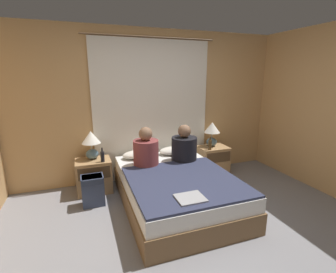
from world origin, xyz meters
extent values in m
plane|color=gray|center=(0.00, 0.00, 0.00)|extent=(16.00, 16.00, 0.00)
cube|color=tan|center=(0.00, 1.95, 1.25)|extent=(4.69, 0.06, 2.50)
cube|color=white|center=(0.00, 1.89, 1.16)|extent=(1.98, 0.02, 2.33)
cylinder|color=brown|center=(0.00, 1.89, 2.35)|extent=(2.18, 0.02, 0.02)
cube|color=brown|center=(0.00, 0.83, 0.14)|extent=(1.40, 2.02, 0.27)
cube|color=white|center=(0.00, 0.83, 0.37)|extent=(1.36, 1.98, 0.18)
cube|color=#A87F51|center=(-1.04, 1.62, 0.26)|extent=(0.52, 0.40, 0.51)
cube|color=#4C3823|center=(-1.04, 1.41, 0.38)|extent=(0.45, 0.02, 0.18)
cube|color=#A87F51|center=(1.04, 1.62, 0.26)|extent=(0.52, 0.40, 0.51)
cube|color=#4C3823|center=(1.04, 1.41, 0.38)|extent=(0.45, 0.02, 0.18)
ellipsoid|color=slate|center=(-1.04, 1.68, 0.59)|extent=(0.19, 0.19, 0.15)
cylinder|color=#B2A893|center=(-1.04, 1.68, 0.71)|extent=(0.02, 0.02, 0.10)
cone|color=white|center=(-1.04, 1.68, 0.85)|extent=(0.28, 0.28, 0.19)
ellipsoid|color=slate|center=(1.04, 1.68, 0.59)|extent=(0.19, 0.19, 0.15)
cylinder|color=#B2A893|center=(1.04, 1.68, 0.71)|extent=(0.02, 0.02, 0.10)
cone|color=white|center=(1.04, 1.68, 0.85)|extent=(0.28, 0.28, 0.19)
ellipsoid|color=silver|center=(-0.31, 1.63, 0.52)|extent=(0.55, 0.33, 0.12)
ellipsoid|color=silver|center=(0.31, 1.63, 0.52)|extent=(0.55, 0.33, 0.12)
cube|color=#2D334C|center=(0.00, 0.53, 0.47)|extent=(1.34, 1.37, 0.03)
cylinder|color=brown|center=(-0.30, 1.25, 0.65)|extent=(0.37, 0.37, 0.39)
sphere|color=#846047|center=(-0.30, 1.25, 0.95)|extent=(0.20, 0.20, 0.20)
cylinder|color=black|center=(0.31, 1.25, 0.65)|extent=(0.39, 0.39, 0.38)
sphere|color=#846047|center=(0.31, 1.25, 0.94)|extent=(0.20, 0.20, 0.20)
cylinder|color=black|center=(-0.91, 1.49, 0.59)|extent=(0.06, 0.06, 0.16)
cylinder|color=black|center=(-0.91, 1.49, 0.70)|extent=(0.02, 0.02, 0.06)
cylinder|color=#513819|center=(0.90, 1.49, 0.60)|extent=(0.06, 0.06, 0.17)
cylinder|color=#513819|center=(0.90, 1.49, 0.71)|extent=(0.02, 0.02, 0.06)
cube|color=#9EA0A5|center=(-0.13, 0.06, 0.50)|extent=(0.30, 0.26, 0.02)
cube|color=#333D56|center=(-1.08, 1.19, 0.21)|extent=(0.30, 0.22, 0.43)
cube|color=#283045|center=(-1.08, 1.17, 0.39)|extent=(0.27, 0.23, 0.08)
camera|label=1|loc=(-1.15, -2.06, 1.77)|focal=26.00mm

